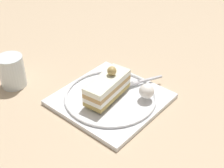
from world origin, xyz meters
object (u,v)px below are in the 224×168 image
cake_slice (108,87)px  dessert_plate (112,97)px  drink_glass_near (12,73)px  fork (141,81)px  whipped_cream_dollop (147,91)px

cake_slice → dessert_plate: bearing=-16.4°
cake_slice → drink_glass_near: (-0.14, 0.20, -0.01)m
dessert_plate → drink_glass_near: (-0.15, 0.21, 0.03)m
dessert_plate → fork: bearing=-4.2°
cake_slice → drink_glass_near: cake_slice is taller
dessert_plate → fork: fork is taller
whipped_cream_dollop → fork: size_ratio=0.33×
whipped_cream_dollop → drink_glass_near: drink_glass_near is taller
whipped_cream_dollop → drink_glass_near: bearing=128.6°
dessert_plate → fork: size_ratio=2.52×
fork → cake_slice: bearing=174.4°
whipped_cream_dollop → drink_glass_near: 0.34m
dessert_plate → cake_slice: bearing=163.6°
fork → drink_glass_near: (-0.24, 0.21, 0.02)m
whipped_cream_dollop → drink_glass_near: size_ratio=0.43×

